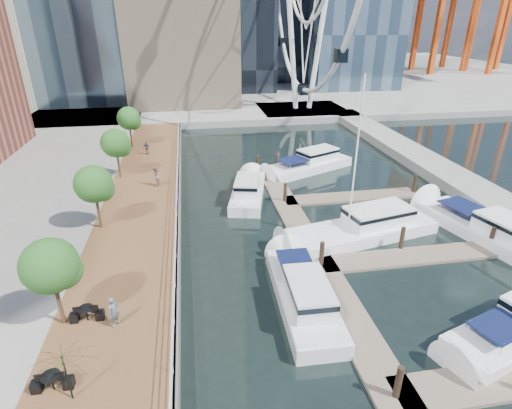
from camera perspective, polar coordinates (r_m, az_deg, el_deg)
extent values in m
plane|color=black|center=(19.73, 8.00, -22.49)|extent=(520.00, 520.00, 0.00)
cube|color=brown|center=(31.20, -16.47, -2.71)|extent=(6.00, 60.00, 1.00)
cube|color=#595954|center=(30.93, -10.96, -2.34)|extent=(0.25, 60.00, 1.00)
cube|color=gray|center=(115.51, -7.55, 17.85)|extent=(200.00, 114.00, 1.00)
cube|color=gray|center=(43.19, 26.05, 3.51)|extent=(4.00, 60.00, 1.00)
cube|color=gray|center=(68.65, 6.60, 13.10)|extent=(14.00, 12.00, 1.00)
cube|color=#6D6051|center=(27.83, 7.96, -6.35)|extent=(2.00, 32.00, 0.20)
cube|color=#6D6051|center=(28.58, 20.82, -7.01)|extent=(12.00, 2.00, 0.20)
cube|color=#6D6051|center=(36.44, 13.35, 1.07)|extent=(12.00, 2.00, 0.20)
cylinder|color=white|center=(66.57, 4.95, 24.51)|extent=(0.80, 0.80, 26.00)
cylinder|color=white|center=(67.96, 9.43, 24.30)|extent=(0.80, 0.80, 26.00)
cylinder|color=#3F2B1C|center=(21.67, -26.28, -12.49)|extent=(0.20, 0.20, 2.40)
sphere|color=#265B1E|center=(20.56, -27.38, -7.78)|extent=(2.60, 2.60, 2.60)
cylinder|color=#3F2B1C|center=(30.02, -21.57, -0.99)|extent=(0.20, 0.20, 2.40)
sphere|color=#265B1E|center=(29.22, -22.21, 2.71)|extent=(2.60, 2.60, 2.60)
cylinder|color=#3F2B1C|center=(39.15, -19.01, 5.35)|extent=(0.20, 0.20, 2.40)
sphere|color=#265B1E|center=(38.54, -19.45, 8.28)|extent=(2.60, 2.60, 2.60)
cylinder|color=#3F2B1C|center=(48.62, -17.42, 9.25)|extent=(0.20, 0.20, 2.40)
sphere|color=#265B1E|center=(48.13, -17.74, 11.65)|extent=(2.60, 2.60, 2.60)
imported|color=#4E5868|center=(20.80, -19.63, -14.25)|extent=(0.66, 0.70, 1.60)
imported|color=#8B6F60|center=(36.20, -14.17, 3.91)|extent=(0.74, 0.92, 1.81)
imported|color=#373C45|center=(45.41, -15.31, 7.84)|extent=(0.94, 0.62, 1.49)
imported|color=#0E330E|center=(17.95, -25.34, -21.42)|extent=(3.31, 3.33, 2.28)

